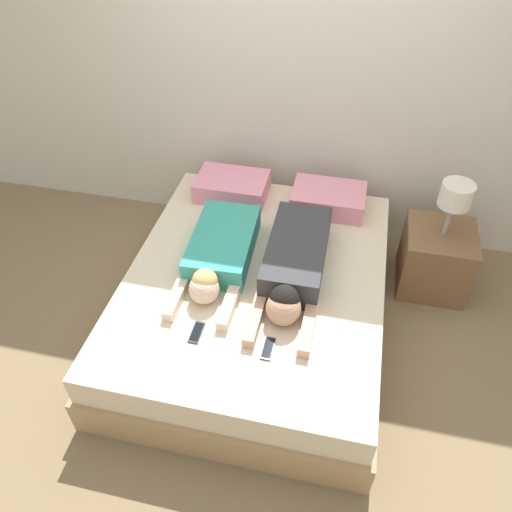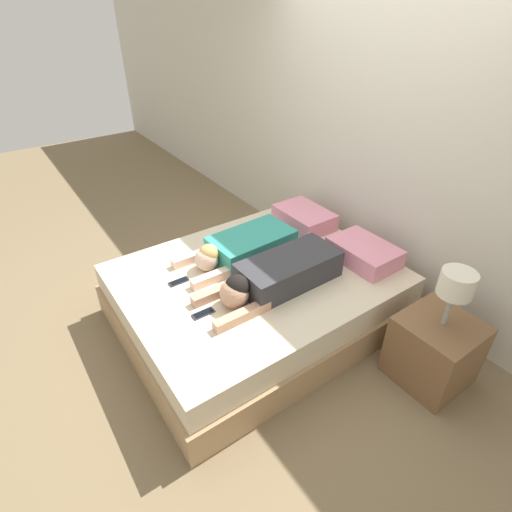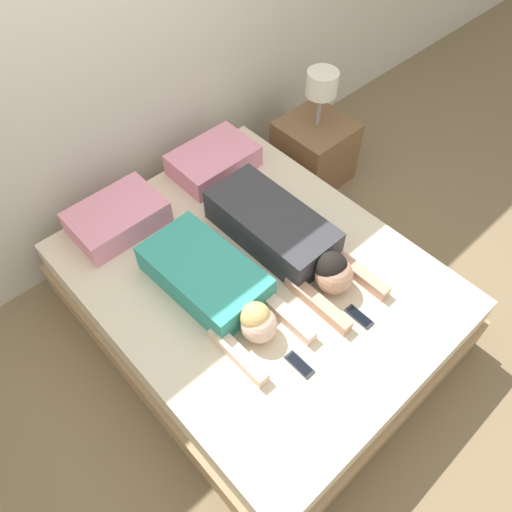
% 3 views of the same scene
% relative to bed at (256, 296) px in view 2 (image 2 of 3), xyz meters
% --- Properties ---
extents(ground_plane, '(12.00, 12.00, 0.00)m').
position_rel_bed_xyz_m(ground_plane, '(0.00, 0.00, -0.24)').
color(ground_plane, '#7F6B4C').
extents(wall_back, '(12.00, 0.06, 2.60)m').
position_rel_bed_xyz_m(wall_back, '(0.00, 1.21, 1.06)').
color(wall_back, beige).
rests_on(wall_back, ground_plane).
extents(bed, '(1.71, 2.12, 0.48)m').
position_rel_bed_xyz_m(bed, '(0.00, 0.00, 0.00)').
color(bed, tan).
rests_on(bed, ground_plane).
extents(pillow_head_left, '(0.54, 0.37, 0.15)m').
position_rel_bed_xyz_m(pillow_head_left, '(-0.37, 0.82, 0.32)').
color(pillow_head_left, pink).
rests_on(pillow_head_left, bed).
extents(pillow_head_right, '(0.54, 0.37, 0.15)m').
position_rel_bed_xyz_m(pillow_head_right, '(0.37, 0.82, 0.32)').
color(pillow_head_right, pink).
rests_on(pillow_head_right, bed).
extents(person_left, '(0.42, 1.01, 0.22)m').
position_rel_bed_xyz_m(person_left, '(-0.26, 0.03, 0.33)').
color(person_left, teal).
rests_on(person_left, bed).
extents(person_right, '(0.38, 1.13, 0.24)m').
position_rel_bed_xyz_m(person_right, '(0.24, 0.02, 0.35)').
color(person_right, '#333338').
rests_on(person_right, bed).
extents(cell_phone_left, '(0.06, 0.16, 0.01)m').
position_rel_bed_xyz_m(cell_phone_left, '(-0.23, -0.56, 0.25)').
color(cell_phone_left, '#2D2D33').
rests_on(cell_phone_left, bed).
extents(cell_phone_right, '(0.06, 0.16, 0.01)m').
position_rel_bed_xyz_m(cell_phone_right, '(0.20, -0.58, 0.25)').
color(cell_phone_right, '#2D2D33').
rests_on(cell_phone_right, bed).
extents(nightstand, '(0.49, 0.49, 0.92)m').
position_rel_bed_xyz_m(nightstand, '(1.21, 0.66, 0.05)').
color(nightstand, brown).
rests_on(nightstand, ground_plane).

